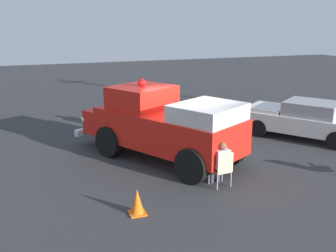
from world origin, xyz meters
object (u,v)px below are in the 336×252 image
object	(u,v)px
vintage_fire_truck	(163,124)
classic_hot_rod	(302,119)
spectator_standing	(143,110)
traffic_cone	(137,202)
spectator_seated	(220,162)
lawn_chair_near_truck	(223,167)
lawn_chair_by_car	(234,144)

from	to	relation	value
vintage_fire_truck	classic_hot_rod	size ratio (longest dim) A/B	1.35
spectator_standing	traffic_cone	bearing A→B (deg)	-106.63
vintage_fire_truck	spectator_seated	distance (m)	2.78
classic_hot_rod	spectator_standing	bearing A→B (deg)	155.92
spectator_seated	spectator_standing	size ratio (longest dim) A/B	0.77
lawn_chair_near_truck	lawn_chair_by_car	size ratio (longest dim) A/B	1.00
spectator_seated	classic_hot_rod	bearing A→B (deg)	32.08
vintage_fire_truck	lawn_chair_by_car	xyz separation A→B (m)	(2.11, -0.96, -0.61)
classic_hot_rod	traffic_cone	xyz separation A→B (m)	(-7.65, -4.05, -0.44)
lawn_chair_near_truck	lawn_chair_by_car	world-z (taller)	same
lawn_chair_near_truck	spectator_standing	distance (m)	5.88
vintage_fire_truck	classic_hot_rod	distance (m)	5.91
spectator_seated	spectator_standing	distance (m)	5.75
vintage_fire_truck	lawn_chair_near_truck	bearing A→B (deg)	-73.21
lawn_chair_by_car	spectator_standing	bearing A→B (deg)	115.50
spectator_seated	traffic_cone	world-z (taller)	spectator_seated
classic_hot_rod	lawn_chair_near_truck	bearing A→B (deg)	-146.78
lawn_chair_by_car	vintage_fire_truck	bearing A→B (deg)	155.53
lawn_chair_by_car	spectator_standing	distance (m)	4.50
spectator_seated	spectator_standing	xyz separation A→B (m)	(-0.63, 5.71, 0.27)
lawn_chair_by_car	classic_hot_rod	bearing A→B (deg)	21.95
vintage_fire_truck	lawn_chair_near_truck	xyz separation A→B (m)	(0.83, -2.74, -0.61)
lawn_chair_near_truck	spectator_seated	distance (m)	0.17
vintage_fire_truck	spectator_standing	xyz separation A→B (m)	(0.18, 3.09, -0.23)
classic_hot_rod	spectator_standing	size ratio (longest dim) A/B	2.75
lawn_chair_near_truck	traffic_cone	xyz separation A→B (m)	(-2.62, -0.76, -0.28)
vintage_fire_truck	lawn_chair_by_car	distance (m)	2.40
lawn_chair_by_car	traffic_cone	world-z (taller)	lawn_chair_by_car
spectator_seated	traffic_cone	bearing A→B (deg)	-161.21
spectator_seated	lawn_chair_by_car	bearing A→B (deg)	51.86
traffic_cone	classic_hot_rod	bearing A→B (deg)	27.90
lawn_chair_near_truck	spectator_standing	world-z (taller)	spectator_standing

